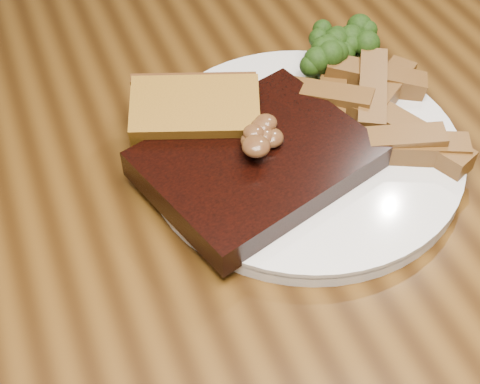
% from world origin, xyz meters
% --- Properties ---
extents(dining_table, '(1.60, 0.90, 0.75)m').
position_xyz_m(dining_table, '(0.00, 0.00, 0.66)').
color(dining_table, '#462B0E').
rests_on(dining_table, ground).
extents(chair_far, '(0.51, 0.51, 0.82)m').
position_xyz_m(chair_far, '(0.18, 0.71, 0.44)').
color(chair_far, black).
rests_on(chair_far, ground).
extents(plate, '(0.30, 0.30, 0.01)m').
position_xyz_m(plate, '(0.09, 0.05, 0.76)').
color(plate, silver).
rests_on(plate, dining_table).
extents(steak, '(0.21, 0.19, 0.03)m').
position_xyz_m(steak, '(0.04, 0.04, 0.78)').
color(steak, black).
rests_on(steak, plate).
extents(steak_bone, '(0.14, 0.05, 0.02)m').
position_xyz_m(steak_bone, '(0.04, -0.02, 0.77)').
color(steak_bone, '#BFB594').
rests_on(steak_bone, plate).
extents(mushroom_pile, '(0.07, 0.07, 0.03)m').
position_xyz_m(mushroom_pile, '(0.04, 0.05, 0.80)').
color(mushroom_pile, '#513419').
rests_on(mushroom_pile, steak).
extents(garlic_bread, '(0.13, 0.10, 0.02)m').
position_xyz_m(garlic_bread, '(0.00, 0.10, 0.77)').
color(garlic_bread, '#96651B').
rests_on(garlic_bread, plate).
extents(potato_wedges, '(0.12, 0.12, 0.02)m').
position_xyz_m(potato_wedges, '(0.15, 0.05, 0.77)').
color(potato_wedges, brown).
rests_on(potato_wedges, plate).
extents(broccoli_cluster, '(0.07, 0.07, 0.04)m').
position_xyz_m(broccoli_cluster, '(0.16, 0.13, 0.78)').
color(broccoli_cluster, '#1B380C').
rests_on(broccoli_cluster, plate).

